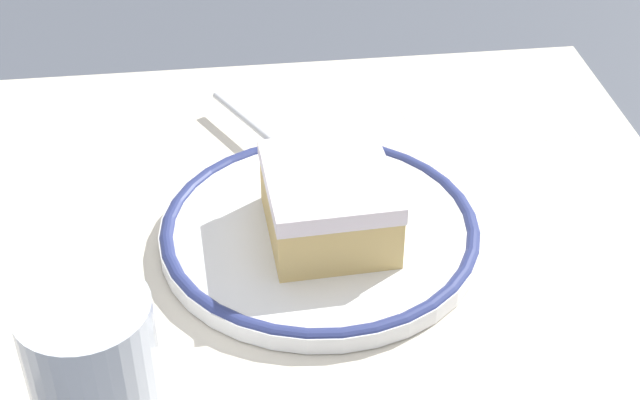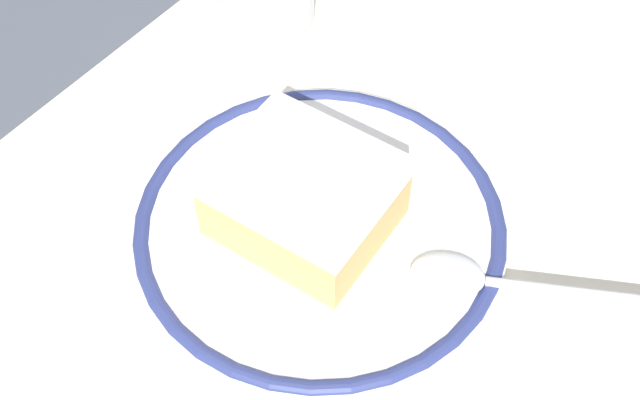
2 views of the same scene
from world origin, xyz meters
name	(u,v)px [view 2 (image 2 of 2)]	position (x,y,z in m)	size (l,w,h in m)	color
ground_plane	(377,224)	(0.00, 0.00, 0.00)	(2.40, 2.40, 0.00)	#4C515B
placemat	(377,223)	(0.00, 0.00, 0.00)	(0.55, 0.43, 0.00)	beige
plate	(320,227)	(-0.03, 0.02, 0.01)	(0.20, 0.20, 0.01)	white
cake_slice	(304,197)	(-0.03, 0.03, 0.03)	(0.08, 0.09, 0.04)	#DBB76B
spoon	(475,279)	(-0.01, -0.07, 0.02)	(0.07, 0.12, 0.01)	silver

